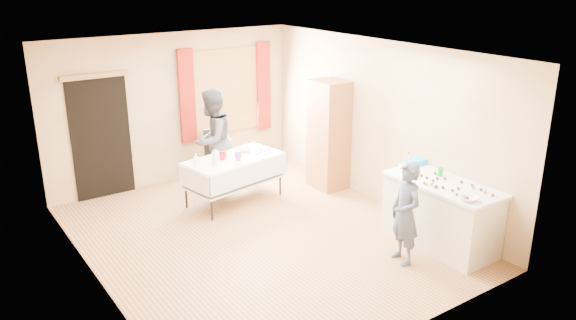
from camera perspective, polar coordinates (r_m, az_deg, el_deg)
floor at (r=8.07m, az=-2.89°, el=-7.75°), size 4.50×5.50×0.02m
ceiling at (r=7.28m, az=-3.23°, el=11.01°), size 4.50×5.50×0.02m
wall_back at (r=9.94m, az=-11.52°, el=5.13°), size 4.50×0.02×2.60m
wall_front at (r=5.57m, az=12.21°, el=-6.06°), size 4.50×0.02×2.60m
wall_left at (r=6.73m, az=-19.62°, el=-2.29°), size 0.02×5.50×2.60m
wall_right at (r=8.91m, az=9.41°, el=3.67°), size 0.02×5.50×2.60m
window_frame at (r=10.28m, az=-6.37°, el=7.00°), size 1.32×0.06×1.52m
window_pane at (r=10.27m, az=-6.33°, el=6.98°), size 1.20×0.02×1.40m
curtain_left at (r=9.90m, az=-10.21°, el=6.35°), size 0.28×0.06×1.65m
curtain_right at (r=10.63m, az=-2.52°, el=7.48°), size 0.28×0.06×1.65m
doorway at (r=9.57m, az=-18.45°, el=2.13°), size 0.95×0.04×2.00m
door_lintel at (r=9.32m, az=-19.05°, el=8.09°), size 1.05×0.06×0.08m
cabinet at (r=9.52m, az=4.15°, el=2.56°), size 0.50×0.60×1.86m
counter at (r=7.91m, az=15.26°, el=-5.31°), size 0.76×1.60×0.91m
party_table at (r=9.07m, az=-5.50°, el=-1.57°), size 1.71×1.08×0.75m
chair at (r=10.04m, az=-7.17°, el=-0.61°), size 0.46×0.46×0.93m
girl at (r=7.26m, az=11.86°, el=-5.33°), size 0.63×0.53×1.35m
woman at (r=9.49m, az=-7.69°, el=2.00°), size 1.41×1.38×1.74m
soda_can at (r=7.94m, az=15.23°, el=-1.17°), size 0.08×0.08×0.12m
mixing_bowl at (r=7.23m, az=17.84°, el=-3.73°), size 0.37×0.37×0.06m
foam_block at (r=8.06m, az=11.82°, el=-0.74°), size 0.17×0.14×0.08m
blue_basket at (r=8.30m, az=12.74°, el=-0.23°), size 0.30×0.20×0.08m
pitcher at (r=8.60m, az=-7.33°, el=0.14°), size 0.12×0.12×0.22m
cup_red at (r=8.88m, az=-6.67°, el=0.40°), size 0.15×0.15×0.11m
cup_rainbow at (r=8.82m, az=-5.10°, el=0.37°), size 0.19×0.19×0.12m
small_bowl at (r=9.23m, az=-4.37°, el=1.02°), size 0.23×0.23×0.06m
pastry_tray at (r=9.17m, az=-2.53°, el=0.82°), size 0.30×0.23×0.02m
bottle at (r=8.75m, az=-9.33°, el=0.14°), size 0.09×0.09×0.15m
cake_balls at (r=7.61m, az=15.70°, el=-2.41°), size 0.50×1.16×0.04m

